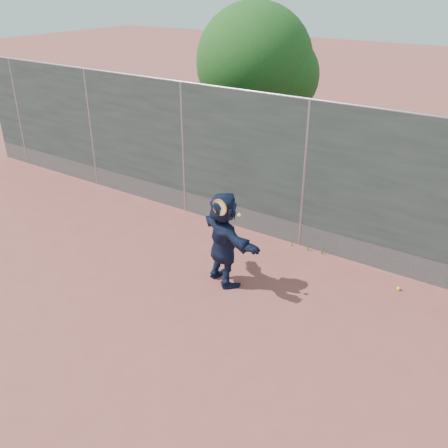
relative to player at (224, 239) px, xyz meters
The scene contains 7 objects.
ground 1.79m from the player, 70.92° to the right, with size 80.00×80.00×0.00m, color #9E4C42.
player is the anchor object (origin of this frame).
ball_ground 3.22m from the player, 28.85° to the left, with size 0.07×0.07×0.07m, color yellow.
fence 2.21m from the player, 75.86° to the left, with size 20.00×0.06×3.03m.
swing_action 0.70m from the player, 67.04° to the right, with size 0.51×0.17×0.51m.
tree_left 5.96m from the player, 114.72° to the left, with size 3.15×3.00×4.53m.
weed_clump 2.20m from the player, 67.15° to the left, with size 0.68×0.07×0.30m.
Camera 1 is at (3.83, -4.89, 4.99)m, focal length 40.00 mm.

